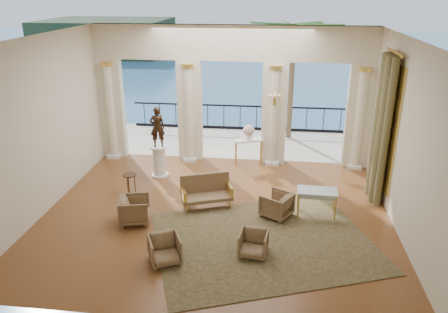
# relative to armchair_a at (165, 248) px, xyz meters

# --- Properties ---
(floor) EXTENTS (9.00, 9.00, 0.00)m
(floor) POSITION_rel_armchair_a_xyz_m (0.81, 2.24, -0.33)
(floor) COLOR #4F2C12
(floor) RESTS_ON ground
(room_walls) EXTENTS (9.00, 9.00, 9.00)m
(room_walls) POSITION_rel_armchair_a_xyz_m (0.81, 1.13, 2.54)
(room_walls) COLOR beige
(room_walls) RESTS_ON ground
(arcade) EXTENTS (9.00, 0.56, 4.50)m
(arcade) POSITION_rel_armchair_a_xyz_m (0.81, 6.06, 2.25)
(arcade) COLOR beige
(arcade) RESTS_ON ground
(terrace) EXTENTS (10.00, 3.60, 0.10)m
(terrace) POSITION_rel_armchair_a_xyz_m (0.81, 8.04, -0.38)
(terrace) COLOR #B0A895
(terrace) RESTS_ON ground
(balustrade) EXTENTS (9.00, 0.06, 1.03)m
(balustrade) POSITION_rel_armchair_a_xyz_m (0.81, 9.64, 0.08)
(balustrade) COLOR black
(balustrade) RESTS_ON terrace
(palm_tree) EXTENTS (2.00, 2.00, 4.50)m
(palm_tree) POSITION_rel_armchair_a_xyz_m (2.81, 8.84, 3.76)
(palm_tree) COLOR #4C3823
(palm_tree) RESTS_ON terrace
(headland) EXTENTS (22.00, 18.00, 6.00)m
(headland) POSITION_rel_armchair_a_xyz_m (-29.19, 72.24, -3.33)
(headland) COLOR black
(headland) RESTS_ON sea
(sea) EXTENTS (160.00, 160.00, 0.00)m
(sea) POSITION_rel_armchair_a_xyz_m (0.81, 62.24, -6.33)
(sea) COLOR teal
(sea) RESTS_ON ground
(curtain) EXTENTS (0.33, 1.40, 4.09)m
(curtain) POSITION_rel_armchair_a_xyz_m (5.10, 3.74, 1.69)
(curtain) COLOR brown
(curtain) RESTS_ON ground
(window_frame) EXTENTS (0.04, 1.60, 3.40)m
(window_frame) POSITION_rel_armchair_a_xyz_m (5.28, 3.74, 1.77)
(window_frame) COLOR gold
(window_frame) RESTS_ON room_walls
(wall_sconce) EXTENTS (0.30, 0.11, 0.33)m
(wall_sconce) POSITION_rel_armchair_a_xyz_m (2.21, 5.75, 1.89)
(wall_sconce) COLOR gold
(wall_sconce) RESTS_ON arcade
(rug) EXTENTS (5.95, 5.30, 0.02)m
(rug) POSITION_rel_armchair_a_xyz_m (2.12, 1.04, -0.32)
(rug) COLOR #282D15
(rug) RESTS_ON ground
(armchair_a) EXTENTS (0.85, 0.83, 0.67)m
(armchair_a) POSITION_rel_armchair_a_xyz_m (0.00, 0.00, 0.00)
(armchair_a) COLOR #483621
(armchair_a) RESTS_ON ground
(armchair_b) EXTENTS (0.67, 0.64, 0.63)m
(armchair_b) POSITION_rel_armchair_a_xyz_m (1.89, 0.48, -0.02)
(armchair_b) COLOR #483621
(armchair_b) RESTS_ON ground
(armchair_c) EXTENTS (0.91, 0.93, 0.71)m
(armchair_c) POSITION_rel_armchair_a_xyz_m (2.38, 2.32, 0.02)
(armchair_c) COLOR #483621
(armchair_c) RESTS_ON ground
(armchair_d) EXTENTS (0.83, 0.86, 0.75)m
(armchair_d) POSITION_rel_armchair_a_xyz_m (-1.17, 1.60, 0.04)
(armchair_d) COLOR #483621
(armchair_d) RESTS_ON ground
(settee) EXTENTS (1.46, 1.01, 0.89)m
(settee) POSITION_rel_armchair_a_xyz_m (0.48, 2.67, 0.11)
(settee) COLOR #483621
(settee) RESTS_ON ground
(game_table) EXTENTS (1.04, 0.59, 0.70)m
(game_table) POSITION_rel_armchair_a_xyz_m (3.41, 2.52, 0.30)
(game_table) COLOR #97ABBE
(game_table) RESTS_ON ground
(pedestal) EXTENTS (0.54, 0.54, 1.00)m
(pedestal) POSITION_rel_armchair_a_xyz_m (-1.29, 4.49, 0.15)
(pedestal) COLOR silver
(pedestal) RESTS_ON ground
(statue) EXTENTS (0.52, 0.41, 1.24)m
(statue) POSITION_rel_armchair_a_xyz_m (-1.29, 4.49, 1.28)
(statue) COLOR black
(statue) RESTS_ON pedestal
(console_table) EXTENTS (1.00, 0.68, 0.88)m
(console_table) POSITION_rel_armchair_a_xyz_m (1.41, 5.79, 0.40)
(console_table) COLOR silver
(console_table) RESTS_ON ground
(urn) EXTENTS (0.38, 0.38, 0.50)m
(urn) POSITION_rel_armchair_a_xyz_m (1.41, 5.79, 0.84)
(urn) COLOR white
(urn) RESTS_ON console_table
(side_table) EXTENTS (0.39, 0.39, 0.64)m
(side_table) POSITION_rel_armchair_a_xyz_m (-1.77, 3.08, 0.22)
(side_table) COLOR black
(side_table) RESTS_ON ground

